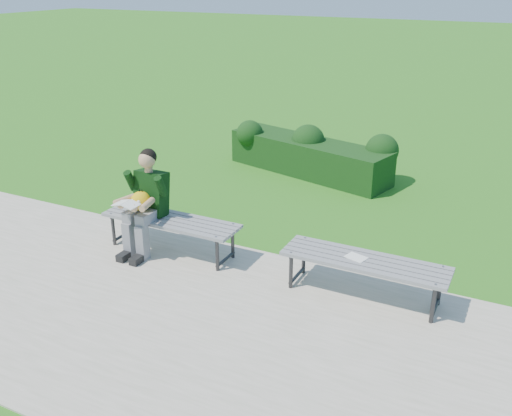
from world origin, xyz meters
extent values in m
plane|color=#1A6514|center=(0.00, 0.00, 0.00)|extent=(80.00, 80.00, 0.00)
cube|color=#BBB59D|center=(0.00, -1.75, 0.01)|extent=(30.00, 3.50, 0.02)
cube|color=#133B17|center=(-0.19, 3.18, 0.30)|extent=(3.12, 1.50, 0.60)
sphere|color=#133B17|center=(-1.39, 3.22, 0.57)|extent=(0.60, 0.60, 0.49)
sphere|color=#133B17|center=(-0.24, 3.23, 0.57)|extent=(0.72, 0.72, 0.59)
sphere|color=#133B17|center=(1.08, 3.25, 0.57)|extent=(0.68, 0.68, 0.56)
cube|color=gray|center=(-0.59, -0.72, 0.45)|extent=(1.80, 0.08, 0.04)
cube|color=gray|center=(-0.59, -0.62, 0.45)|extent=(1.80, 0.08, 0.04)
cube|color=gray|center=(-0.59, -0.52, 0.45)|extent=(1.80, 0.08, 0.04)
cube|color=gray|center=(-0.59, -0.41, 0.45)|extent=(1.80, 0.08, 0.04)
cube|color=gray|center=(-0.59, -0.31, 0.45)|extent=(1.80, 0.08, 0.04)
cylinder|color=#2D2D30|center=(-1.37, -0.71, 0.23)|extent=(0.04, 0.04, 0.41)
cylinder|color=#2D2D30|center=(-1.37, -0.33, 0.23)|extent=(0.04, 0.04, 0.41)
cylinder|color=#2D2D30|center=(-1.37, -0.52, 0.41)|extent=(0.04, 0.42, 0.04)
cylinder|color=#2D2D30|center=(-1.37, -0.52, 0.08)|extent=(0.04, 0.42, 0.04)
cylinder|color=gray|center=(-1.37, -0.72, 0.47)|extent=(0.02, 0.02, 0.01)
cylinder|color=gray|center=(-1.37, -0.31, 0.47)|extent=(0.02, 0.02, 0.01)
cylinder|color=#2D2D30|center=(0.19, -0.71, 0.23)|extent=(0.04, 0.04, 0.41)
cylinder|color=#2D2D30|center=(0.19, -0.33, 0.23)|extent=(0.04, 0.04, 0.41)
cylinder|color=#2D2D30|center=(0.19, -0.52, 0.41)|extent=(0.04, 0.42, 0.04)
cylinder|color=#2D2D30|center=(0.19, -0.52, 0.08)|extent=(0.04, 0.42, 0.04)
cylinder|color=gray|center=(0.19, -0.72, 0.47)|extent=(0.02, 0.02, 0.01)
cylinder|color=gray|center=(0.19, -0.31, 0.47)|extent=(0.02, 0.02, 0.01)
cube|color=gray|center=(1.91, -0.70, 0.45)|extent=(1.80, 0.08, 0.04)
cube|color=gray|center=(1.91, -0.60, 0.45)|extent=(1.80, 0.08, 0.04)
cube|color=gray|center=(1.91, -0.49, 0.45)|extent=(1.80, 0.08, 0.04)
cube|color=gray|center=(1.91, -0.39, 0.45)|extent=(1.80, 0.08, 0.04)
cube|color=gray|center=(1.91, -0.28, 0.45)|extent=(1.80, 0.08, 0.04)
cylinder|color=#2D2D30|center=(1.13, -0.68, 0.23)|extent=(0.04, 0.04, 0.41)
cylinder|color=#2D2D30|center=(1.13, -0.30, 0.23)|extent=(0.04, 0.04, 0.41)
cylinder|color=#2D2D30|center=(1.13, -0.49, 0.41)|extent=(0.04, 0.42, 0.04)
cylinder|color=#2D2D30|center=(1.13, -0.49, 0.08)|extent=(0.04, 0.42, 0.04)
cylinder|color=gray|center=(1.13, -0.70, 0.47)|extent=(0.02, 0.02, 0.01)
cylinder|color=gray|center=(1.13, -0.28, 0.47)|extent=(0.02, 0.02, 0.01)
cylinder|color=#2D2D30|center=(2.69, -0.68, 0.23)|extent=(0.04, 0.04, 0.41)
cylinder|color=#2D2D30|center=(2.69, -0.30, 0.23)|extent=(0.04, 0.04, 0.41)
cylinder|color=#2D2D30|center=(2.69, -0.49, 0.41)|extent=(0.04, 0.42, 0.04)
cylinder|color=#2D2D30|center=(2.69, -0.49, 0.08)|extent=(0.04, 0.42, 0.04)
cylinder|color=gray|center=(2.69, -0.70, 0.47)|extent=(0.02, 0.02, 0.01)
cylinder|color=gray|center=(2.69, -0.28, 0.47)|extent=(0.02, 0.02, 0.01)
cube|color=slate|center=(-0.99, -0.68, 0.54)|extent=(0.14, 0.42, 0.13)
cube|color=slate|center=(-0.79, -0.68, 0.54)|extent=(0.14, 0.42, 0.13)
cube|color=slate|center=(-0.99, -0.86, 0.24)|extent=(0.12, 0.13, 0.45)
cube|color=slate|center=(-0.79, -0.86, 0.24)|extent=(0.12, 0.13, 0.45)
cube|color=black|center=(-0.99, -0.96, 0.07)|extent=(0.11, 0.26, 0.09)
cube|color=black|center=(-0.79, -0.96, 0.07)|extent=(0.11, 0.26, 0.09)
cube|color=black|center=(-0.89, -0.48, 0.75)|extent=(0.40, 0.30, 0.59)
cylinder|color=tan|center=(-0.89, -0.50, 1.07)|extent=(0.10, 0.10, 0.08)
sphere|color=tan|center=(-0.89, -0.52, 1.20)|extent=(0.21, 0.21, 0.21)
sphere|color=black|center=(-0.89, -0.49, 1.23)|extent=(0.21, 0.21, 0.21)
cylinder|color=black|center=(-1.12, -0.58, 0.91)|extent=(0.10, 0.21, 0.30)
cylinder|color=black|center=(-0.66, -0.58, 0.91)|extent=(0.10, 0.21, 0.30)
cylinder|color=tan|center=(-1.06, -0.80, 0.74)|extent=(0.14, 0.31, 0.08)
cylinder|color=tan|center=(-0.72, -0.80, 0.74)|extent=(0.14, 0.31, 0.08)
sphere|color=tan|center=(-0.99, -0.96, 0.74)|extent=(0.09, 0.09, 0.09)
sphere|color=tan|center=(-0.79, -0.96, 0.74)|extent=(0.09, 0.09, 0.09)
sphere|color=#FFEF06|center=(-0.89, -0.70, 0.72)|extent=(0.24, 0.24, 0.24)
cone|color=orange|center=(-0.89, -0.81, 0.71)|extent=(0.07, 0.07, 0.07)
cone|color=black|center=(-0.90, -0.69, 0.85)|extent=(0.03, 0.04, 0.08)
cone|color=black|center=(-0.87, -0.68, 0.85)|extent=(0.03, 0.04, 0.06)
sphere|color=white|center=(-0.93, -0.79, 0.75)|extent=(0.04, 0.04, 0.04)
sphere|color=white|center=(-0.84, -0.79, 0.75)|extent=(0.04, 0.04, 0.04)
cube|color=white|center=(-0.96, -0.98, 0.79)|extent=(0.15, 0.20, 0.05)
cube|color=white|center=(-0.81, -0.98, 0.79)|extent=(0.15, 0.20, 0.05)
cube|color=white|center=(1.81, -0.49, 0.47)|extent=(0.26, 0.21, 0.01)
camera|label=1|loc=(3.30, -5.89, 3.33)|focal=40.00mm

